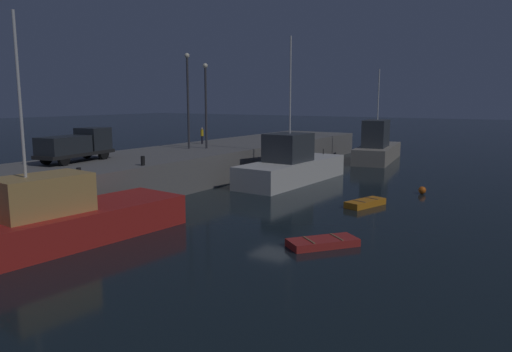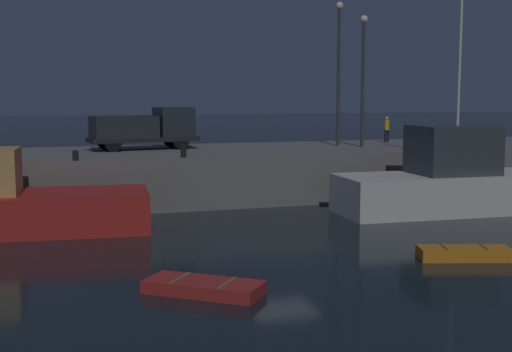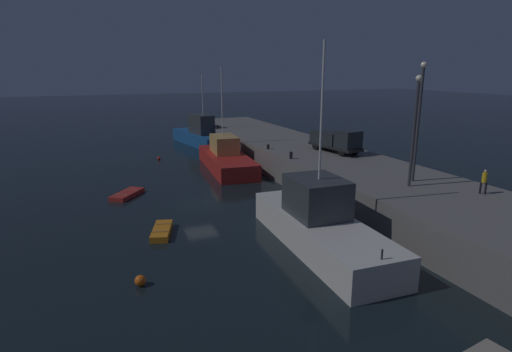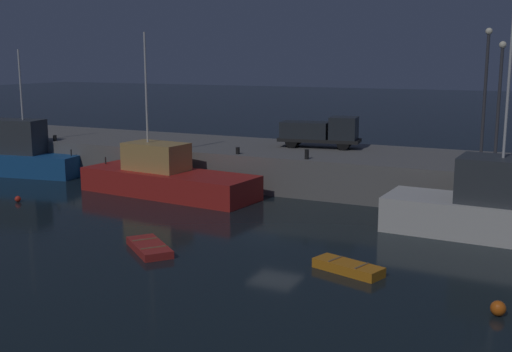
{
  "view_description": "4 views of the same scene",
  "coord_description": "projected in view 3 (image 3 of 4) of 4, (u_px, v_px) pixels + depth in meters",
  "views": [
    {
      "loc": [
        -24.93,
        -14.39,
        7.01
      ],
      "look_at": [
        1.72,
        2.34,
        1.97
      ],
      "focal_mm": 33.72,
      "sensor_mm": 36.0,
      "label": 1
    },
    {
      "loc": [
        -8.82,
        -24.22,
        5.72
      ],
      "look_at": [
        0.22,
        3.92,
        2.19
      ],
      "focal_mm": 48.83,
      "sensor_mm": 36.0,
      "label": 2
    },
    {
      "loc": [
        30.88,
        -7.94,
        10.47
      ],
      "look_at": [
        1.03,
        4.46,
        2.1
      ],
      "focal_mm": 28.85,
      "sensor_mm": 36.0,
      "label": 3
    },
    {
      "loc": [
        13.08,
        -29.33,
        9.16
      ],
      "look_at": [
        -2.62,
        3.08,
        2.41
      ],
      "focal_mm": 44.42,
      "sensor_mm": 36.0,
      "label": 4
    }
  ],
  "objects": [
    {
      "name": "mooring_buoy_near",
      "position": [
        159.0,
        158.0,
        49.25
      ],
      "size": [
        0.39,
        0.39,
        0.39
      ],
      "primitive_type": "sphere",
      "color": "red",
      "rests_on": "ground"
    },
    {
      "name": "dockworker",
      "position": [
        484.0,
        180.0,
        26.68
      ],
      "size": [
        0.4,
        0.4,
        1.63
      ],
      "color": "black",
      "rests_on": "pier_quay"
    },
    {
      "name": "bollard_west",
      "position": [
        291.0,
        155.0,
        37.48
      ],
      "size": [
        0.28,
        0.28,
        0.64
      ],
      "primitive_type": "cylinder",
      "color": "black",
      "rests_on": "pier_quay"
    },
    {
      "name": "rowboat_white_mid",
      "position": [
        162.0,
        231.0,
        26.96
      ],
      "size": [
        3.31,
        1.99,
        0.46
      ],
      "color": "orange",
      "rests_on": "ground"
    },
    {
      "name": "utility_truck",
      "position": [
        336.0,
        140.0,
        40.18
      ],
      "size": [
        6.22,
        2.77,
        2.33
      ],
      "color": "black",
      "rests_on": "pier_quay"
    },
    {
      "name": "mooring_buoy_mid",
      "position": [
        140.0,
        281.0,
        20.49
      ],
      "size": [
        0.56,
        0.56,
        0.56
      ],
      "primitive_type": "sphere",
      "color": "orange",
      "rests_on": "ground"
    },
    {
      "name": "pier_quay",
      "position": [
        339.0,
        173.0,
        37.76
      ],
      "size": [
        70.78,
        9.46,
        2.59
      ],
      "color": "slate",
      "rests_on": "ground"
    },
    {
      "name": "lamp_post_west",
      "position": [
        419.0,
        114.0,
        28.81
      ],
      "size": [
        0.44,
        0.44,
        8.42
      ],
      "color": "#38383D",
      "rests_on": "pier_quay"
    },
    {
      "name": "fishing_boat_white",
      "position": [
        226.0,
        158.0,
        44.62
      ],
      "size": [
        12.89,
        5.15,
        10.83
      ],
      "color": "red",
      "rests_on": "ground"
    },
    {
      "name": "dinghy_orange_near",
      "position": [
        127.0,
        194.0,
        35.04
      ],
      "size": [
        3.51,
        3.18,
        0.41
      ],
      "color": "#B22823",
      "rests_on": "ground"
    },
    {
      "name": "fishing_trawler_red",
      "position": [
        320.0,
        225.0,
        24.78
      ],
      "size": [
        12.73,
        4.31,
        12.08
      ],
      "color": "silver",
      "rests_on": "ground"
    },
    {
      "name": "fishing_boat_blue",
      "position": [
        200.0,
        135.0,
        59.0
      ],
      "size": [
        12.84,
        5.28,
        9.78
      ],
      "color": "#195193",
      "rests_on": "ground"
    },
    {
      "name": "lamp_post_east",
      "position": [
        415.0,
        123.0,
        27.59
      ],
      "size": [
        0.44,
        0.44,
        7.56
      ],
      "color": "#38383D",
      "rests_on": "pier_quay"
    },
    {
      "name": "bollard_east",
      "position": [
        218.0,
        127.0,
        56.66
      ],
      "size": [
        0.28,
        0.28,
        0.46
      ],
      "primitive_type": "cylinder",
      "color": "black",
      "rests_on": "pier_quay"
    },
    {
      "name": "ground_plane",
      "position": [
        200.0,
        203.0,
        33.18
      ],
      "size": [
        320.0,
        320.0,
        0.0
      ],
      "primitive_type": "plane",
      "color": "black"
    },
    {
      "name": "bollard_central",
      "position": [
        268.0,
        147.0,
        42.09
      ],
      "size": [
        0.28,
        0.28,
        0.47
      ],
      "primitive_type": "cylinder",
      "color": "black",
      "rests_on": "pier_quay"
    }
  ]
}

